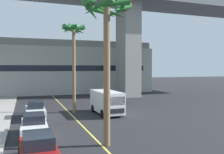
# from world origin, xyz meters

# --- Properties ---
(lane_stripe_center) EXTENTS (0.14, 56.00, 0.01)m
(lane_stripe_center) POSITION_xyz_m (0.00, 24.00, 0.00)
(lane_stripe_center) COLOR #DBCC4C
(lane_stripe_center) RESTS_ON ground
(pier_building_backdrop) EXTENTS (38.86, 8.04, 9.75)m
(pier_building_backdrop) POSITION_xyz_m (0.00, 48.80, 4.81)
(pier_building_backdrop) COLOR #ADB2A8
(pier_building_backdrop) RESTS_ON ground
(car_queue_front) EXTENTS (1.87, 4.12, 1.56)m
(car_queue_front) POSITION_xyz_m (-3.50, 25.69, 0.72)
(car_queue_front) COLOR white
(car_queue_front) RESTS_ON ground
(car_queue_second) EXTENTS (1.89, 4.13, 1.56)m
(car_queue_second) POSITION_xyz_m (-3.83, 19.31, 0.72)
(car_queue_second) COLOR white
(car_queue_second) RESTS_ON ground
(car_queue_third) EXTENTS (1.92, 4.14, 1.56)m
(car_queue_third) POSITION_xyz_m (-3.82, 13.85, 0.72)
(car_queue_third) COLOR maroon
(car_queue_third) RESTS_ON ground
(delivery_van) EXTENTS (2.26, 5.30, 2.36)m
(delivery_van) POSITION_xyz_m (3.51, 25.50, 1.29)
(delivery_van) COLOR white
(delivery_van) RESTS_ON ground
(palm_tree_near_median) EXTENTS (2.63, 2.66, 9.38)m
(palm_tree_near_median) POSITION_xyz_m (0.55, 27.58, 7.72)
(palm_tree_near_median) COLOR brown
(palm_tree_near_median) RESTS_ON ground
(palm_tree_mid_median) EXTENTS (3.15, 3.17, 8.88)m
(palm_tree_mid_median) POSITION_xyz_m (0.28, 15.76, 7.10)
(palm_tree_mid_median) COLOR brown
(palm_tree_mid_median) RESTS_ON ground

